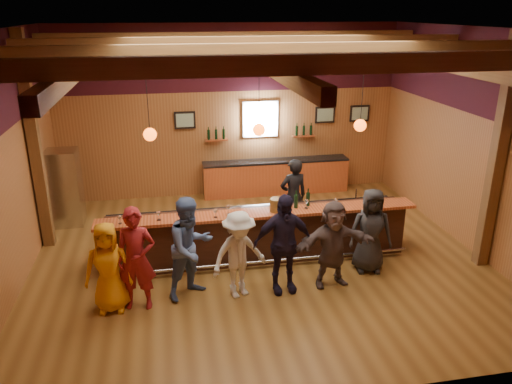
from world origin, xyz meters
TOP-DOWN VIEW (x-y plane):
  - room at (0.00, 0.06)m, footprint 9.04×9.00m
  - bar_counter at (0.02, 0.15)m, footprint 6.30×1.07m
  - back_bar_cabinet at (1.20, 3.72)m, footprint 4.00×0.52m
  - window at (0.80, 3.95)m, footprint 0.95×0.09m
  - framed_pictures at (1.67, 3.94)m, footprint 5.35×0.05m
  - wine_shelves at (0.80, 3.88)m, footprint 3.00×0.18m
  - pendant_lights at (0.00, 0.00)m, footprint 4.24×0.24m
  - stainless_fridge at (-4.10, 2.60)m, footprint 0.70×0.70m
  - customer_orange at (-2.80, -1.32)m, footprint 0.80×0.54m
  - customer_redvest at (-2.34, -1.33)m, footprint 0.72×0.52m
  - customer_denim at (-1.42, -1.10)m, footprint 1.14×1.08m
  - customer_white at (-0.60, -1.29)m, footprint 1.18×0.92m
  - customer_navy at (0.19, -1.26)m, footprint 1.11×0.51m
  - customer_brown at (1.13, -1.23)m, footprint 1.56×0.62m
  - customer_dark at (2.02, -0.84)m, footprint 0.90×0.67m
  - bartender at (1.00, 1.12)m, footprint 0.70×0.52m
  - ice_bucket at (0.30, -0.20)m, footprint 0.24×0.24m
  - bottle_a at (0.73, -0.09)m, footprint 0.08×0.08m
  - bottle_b at (1.00, -0.02)m, footprint 0.08×0.08m
  - glass_a at (-2.65, -0.26)m, footprint 0.07×0.07m
  - glass_b at (-1.95, -0.22)m, footprint 0.08×0.08m
  - glass_c at (-1.32, -0.19)m, footprint 0.08×0.08m
  - glass_d at (-0.89, -0.29)m, footprint 0.08×0.08m
  - glass_e at (-0.63, -0.17)m, footprint 0.09×0.09m
  - glass_f at (0.93, -0.16)m, footprint 0.09×0.09m
  - glass_g at (1.54, -0.15)m, footprint 0.08×0.08m
  - glass_h at (2.22, -0.15)m, footprint 0.07×0.07m

SIDE VIEW (x-z plane):
  - back_bar_cabinet at x=1.20m, z-range 0.00..0.95m
  - bar_counter at x=0.02m, z-range -0.03..1.08m
  - customer_orange at x=-2.80m, z-range 0.00..1.59m
  - customer_white at x=-0.60m, z-range 0.00..1.61m
  - customer_brown at x=1.13m, z-range 0.00..1.64m
  - customer_dark at x=2.02m, z-range 0.00..1.68m
  - bartender at x=1.00m, z-range 0.00..1.75m
  - stainless_fridge at x=-4.10m, z-range 0.00..1.80m
  - customer_redvest at x=-2.34m, z-range 0.00..1.82m
  - customer_denim at x=-1.42m, z-range 0.00..1.85m
  - customer_navy at x=0.19m, z-range 0.00..1.86m
  - glass_h at x=2.22m, z-range 1.14..1.31m
  - glass_a at x=-2.65m, z-range 1.15..1.31m
  - glass_g at x=1.54m, z-range 1.15..1.32m
  - glass_d at x=-0.89m, z-range 1.15..1.33m
  - ice_bucket at x=0.30m, z-range 1.11..1.37m
  - glass_b at x=-1.95m, z-range 1.15..1.34m
  - glass_c at x=-1.32m, z-range 1.15..1.34m
  - glass_f at x=0.93m, z-range 1.15..1.34m
  - glass_e at x=-0.63m, z-range 1.15..1.35m
  - bottle_a at x=0.73m, z-range 1.07..1.43m
  - bottle_b at x=1.00m, z-range 1.07..1.43m
  - wine_shelves at x=0.80m, z-range 1.47..1.77m
  - window at x=0.80m, z-range 1.57..2.52m
  - framed_pictures at x=1.67m, z-range 1.88..2.33m
  - pendant_lights at x=0.00m, z-range 2.02..3.39m
  - room at x=0.00m, z-range 0.95..5.47m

